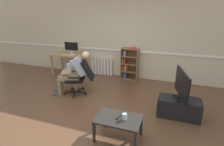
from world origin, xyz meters
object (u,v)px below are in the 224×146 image
Objects in this scene: tv_stand at (179,108)px; coffee_table at (118,121)px; person_seated at (74,71)px; office_chair at (81,76)px; radiator at (102,66)px; spare_remote at (119,117)px; imac_monitor at (71,47)px; bookshelf at (129,64)px; drinking_glass at (125,117)px; keyboard at (67,55)px; computer_desk at (69,57)px; computer_mouse at (73,55)px; tv_screen at (182,85)px.

coffee_table is (-1.00, -1.12, 0.15)m from tv_stand.
person_seated reaches higher than tv_stand.
office_chair is 0.80× the size of person_seated.
radiator is at bearing 158.56° from person_seated.
office_chair reaches higher than spare_remote.
imac_monitor is 3.93m from spare_remote.
person_seated is at bearing -56.57° from imac_monitor.
coffee_table is (0.62, -3.05, -0.16)m from bookshelf.
coffee_table is at bearing 178.81° from drinking_glass.
bookshelf is (2.04, 0.21, -0.49)m from imac_monitor.
computer_desk is at bearing 97.07° from keyboard.
office_chair is 2.20m from drinking_glass.
imac_monitor is at bearing -30.52° from spare_remote.
computer_mouse reaches higher than spare_remote.
radiator is (1.08, 0.53, -0.46)m from keyboard.
computer_mouse is at bearing 156.54° from tv_stand.
tv_screen is 8.30× the size of drinking_glass.
tv_screen reaches higher than tv_stand.
computer_mouse is at bearing -30.46° from spare_remote.
keyboard reaches higher than spare_remote.
person_seated is at bearing -123.25° from bookshelf.
keyboard is 1.28m from radiator.
radiator is at bearing 26.23° from keyboard.
computer_desk is 1.23× the size of office_chair.
tv_screen is at bearing -23.59° from computer_desk.
bookshelf reaches higher than keyboard.
radiator is 3.36m from tv_screen.
spare_remote is at bearing 168.97° from drinking_glass.
person_seated is at bearing 140.98° from coffee_table.
imac_monitor is 4.06m from tv_screen.
imac_monitor reaches higher than office_chair.
computer_mouse reaches higher than tv_stand.
person_seated reaches higher than computer_mouse.
office_chair is (1.17, -1.17, -0.25)m from keyboard.
imac_monitor is at bearing 48.16° from computer_desk.
drinking_glass is (-0.90, -1.13, -0.27)m from tv_screen.
person_seated is 7.96× the size of spare_remote.
office_chair is 8.78× the size of drinking_glass.
bookshelf is 3.12m from coffee_table.
bookshelf is 1.33× the size of radiator.
imac_monitor is at bearing 76.58° from keyboard.
computer_mouse is 1.09m from radiator.
drinking_glass is (2.85, -2.76, -0.18)m from computer_desk.
drinking_glass reaches higher than tv_stand.
person_seated is (-0.07, -1.76, 0.33)m from radiator.
person_seated is at bearing -58.26° from computer_mouse.
keyboard is at bearing -27.67° from spare_remote.
spare_remote is (2.49, -2.62, -0.35)m from computer_mouse.
computer_desk is 1.33× the size of tv_stand.
radiator reaches higher than spare_remote.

